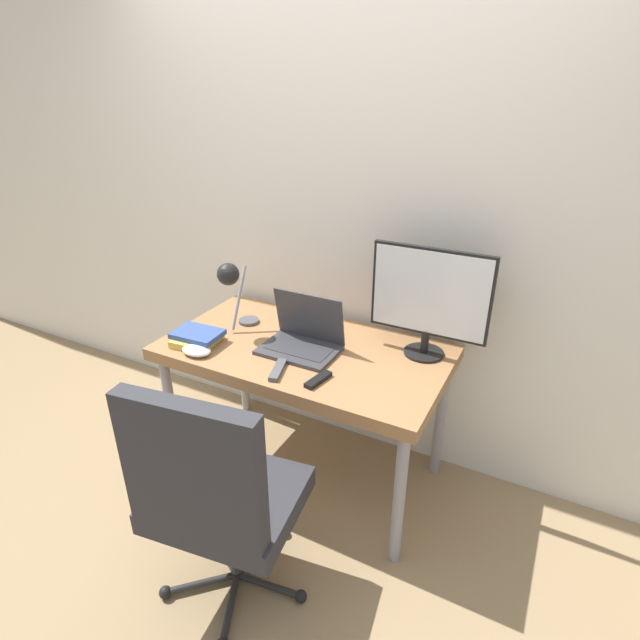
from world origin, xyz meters
name	(u,v)px	position (x,y,z in m)	size (l,w,h in m)	color
ground_plane	(269,517)	(0.00, 0.00, 0.00)	(12.00, 12.00, 0.00)	#937A56
wall_back	(346,210)	(0.00, 0.80, 1.30)	(8.00, 0.05, 2.60)	silver
desk	(305,360)	(0.00, 0.37, 0.67)	(1.33, 0.73, 0.74)	#996B42
laptop	(302,339)	(0.00, 0.35, 0.79)	(0.35, 0.25, 0.26)	#38383D
monitor	(430,297)	(0.52, 0.57, 1.02)	(0.53, 0.18, 0.50)	black
desk_lamp	(231,282)	(-0.39, 0.35, 1.01)	(0.11, 0.24, 0.36)	#4C4C51
office_chair	(215,492)	(0.08, -0.42, 0.55)	(0.60, 0.59, 1.00)	black
book_stack	(197,337)	(-0.47, 0.17, 0.77)	(0.23, 0.21, 0.06)	gold
tv_remote	(278,370)	(0.01, 0.12, 0.75)	(0.09, 0.17, 0.02)	#4C4C51
media_remote	(318,380)	(0.20, 0.13, 0.75)	(0.06, 0.15, 0.02)	black
game_controller	(197,350)	(-0.40, 0.08, 0.76)	(0.15, 0.10, 0.04)	white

